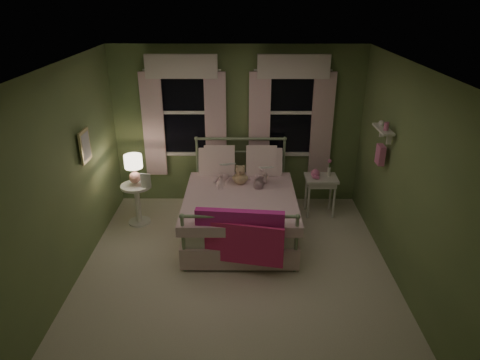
{
  "coord_description": "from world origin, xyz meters",
  "views": [
    {
      "loc": [
        0.08,
        -4.59,
        3.34
      ],
      "look_at": [
        0.05,
        0.66,
        1.0
      ],
      "focal_mm": 32.0,
      "sensor_mm": 36.0,
      "label": 1
    }
  ],
  "objects_px": {
    "child_right": "(259,163)",
    "nightstand_right": "(321,183)",
    "teddy_bear": "(240,176)",
    "table_lamp": "(134,166)",
    "bed": "(240,208)",
    "child_left": "(222,162)",
    "nightstand_left": "(137,199)"
  },
  "relations": [
    {
      "from": "bed",
      "to": "table_lamp",
      "type": "height_order",
      "value": "bed"
    },
    {
      "from": "child_left",
      "to": "table_lamp",
      "type": "xyz_separation_m",
      "value": [
        -1.3,
        -0.17,
        -0.0
      ]
    },
    {
      "from": "nightstand_right",
      "to": "bed",
      "type": "bearing_deg",
      "value": -156.3
    },
    {
      "from": "child_left",
      "to": "nightstand_right",
      "type": "distance_m",
      "value": 1.61
    },
    {
      "from": "bed",
      "to": "child_left",
      "type": "relative_size",
      "value": 2.64
    },
    {
      "from": "bed",
      "to": "teddy_bear",
      "type": "distance_m",
      "value": 0.49
    },
    {
      "from": "teddy_bear",
      "to": "table_lamp",
      "type": "height_order",
      "value": "table_lamp"
    },
    {
      "from": "child_right",
      "to": "nightstand_right",
      "type": "xyz_separation_m",
      "value": [
        0.99,
        0.14,
        -0.4
      ]
    },
    {
      "from": "child_left",
      "to": "child_right",
      "type": "height_order",
      "value": "child_left"
    },
    {
      "from": "child_right",
      "to": "nightstand_right",
      "type": "relative_size",
      "value": 1.18
    },
    {
      "from": "nightstand_left",
      "to": "table_lamp",
      "type": "height_order",
      "value": "table_lamp"
    },
    {
      "from": "child_right",
      "to": "bed",
      "type": "bearing_deg",
      "value": 62.21
    },
    {
      "from": "bed",
      "to": "teddy_bear",
      "type": "height_order",
      "value": "bed"
    },
    {
      "from": "child_right",
      "to": "teddy_bear",
      "type": "height_order",
      "value": "child_right"
    },
    {
      "from": "teddy_bear",
      "to": "table_lamp",
      "type": "xyz_separation_m",
      "value": [
        -1.58,
        -0.01,
        0.16
      ]
    },
    {
      "from": "teddy_bear",
      "to": "table_lamp",
      "type": "bearing_deg",
      "value": -179.48
    },
    {
      "from": "child_right",
      "to": "nightstand_left",
      "type": "distance_m",
      "value": 1.94
    },
    {
      "from": "child_left",
      "to": "teddy_bear",
      "type": "bearing_deg",
      "value": 155.06
    },
    {
      "from": "child_left",
      "to": "child_right",
      "type": "bearing_deg",
      "value": -175.44
    },
    {
      "from": "nightstand_left",
      "to": "nightstand_right",
      "type": "relative_size",
      "value": 1.02
    },
    {
      "from": "bed",
      "to": "nightstand_left",
      "type": "distance_m",
      "value": 1.6
    },
    {
      "from": "child_right",
      "to": "teddy_bear",
      "type": "xyz_separation_m",
      "value": [
        -0.28,
        -0.16,
        -0.16
      ]
    },
    {
      "from": "teddy_bear",
      "to": "child_left",
      "type": "bearing_deg",
      "value": 150.5
    },
    {
      "from": "child_left",
      "to": "nightstand_right",
      "type": "height_order",
      "value": "child_left"
    },
    {
      "from": "nightstand_left",
      "to": "nightstand_right",
      "type": "bearing_deg",
      "value": 6.21
    },
    {
      "from": "bed",
      "to": "table_lamp",
      "type": "relative_size",
      "value": 4.57
    },
    {
      "from": "bed",
      "to": "nightstand_left",
      "type": "xyz_separation_m",
      "value": [
        -1.58,
        0.25,
        0.03
      ]
    },
    {
      "from": "nightstand_left",
      "to": "bed",
      "type": "bearing_deg",
      "value": -8.97
    },
    {
      "from": "nightstand_left",
      "to": "table_lamp",
      "type": "xyz_separation_m",
      "value": [
        0.0,
        -0.0,
        0.54
      ]
    },
    {
      "from": "child_right",
      "to": "teddy_bear",
      "type": "bearing_deg",
      "value": 35.31
    },
    {
      "from": "bed",
      "to": "child_left",
      "type": "distance_m",
      "value": 0.76
    },
    {
      "from": "child_right",
      "to": "table_lamp",
      "type": "xyz_separation_m",
      "value": [
        -1.86,
        -0.17,
        0.01
      ]
    }
  ]
}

